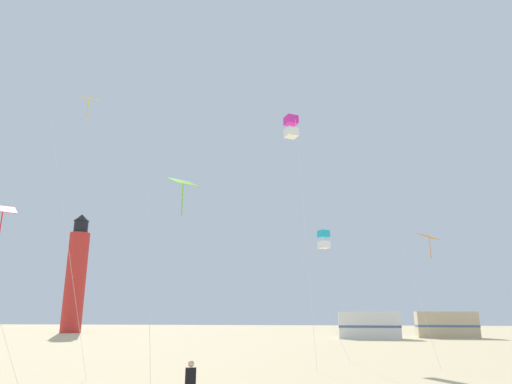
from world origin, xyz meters
TOP-DOWN VIEW (x-y plane):
  - kite_flyer_standing at (-0.30, 7.77)m, footprint 0.42×0.55m
  - kite_diamond_lime at (-0.79, 7.43)m, footprint 1.97×1.97m
  - kite_diamond_orange at (10.03, 18.45)m, footprint 2.11×2.11m
  - kite_diamond_scarlet at (-7.87, 8.06)m, footprint 2.37×2.37m
  - kite_box_magenta at (2.77, 14.69)m, footprint 1.35×1.35m
  - kite_diamond_gold at (-7.45, 12.47)m, footprint 3.11×2.50m
  - kite_box_cyan at (4.39, 21.50)m, footprint 3.10×2.36m
  - lighthouse_distant at (-30.10, 54.35)m, footprint 2.80×2.80m
  - rv_van_white at (9.41, 44.30)m, footprint 6.53×2.61m
  - rv_van_tan at (18.15, 47.17)m, footprint 6.55×2.67m

SIDE VIEW (x-z plane):
  - kite_flyer_standing at x=-0.30m, z-range 0.03..1.19m
  - rv_van_white at x=9.41m, z-range -0.01..2.79m
  - rv_van_tan at x=18.15m, z-range -0.01..2.79m
  - kite_diamond_scarlet at x=-7.87m, z-range 2.88..9.51m
  - kite_diamond_orange at x=10.03m, z-range 3.00..9.90m
  - kite_diamond_lime at x=-0.79m, z-range 3.16..10.39m
  - kite_box_cyan at x=4.39m, z-range 3.28..11.00m
  - lighthouse_distant at x=-30.10m, z-range -0.56..16.24m
  - kite_box_magenta at x=2.77m, z-range 5.70..18.30m
  - kite_diamond_gold at x=-7.45m, z-range 5.83..19.33m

